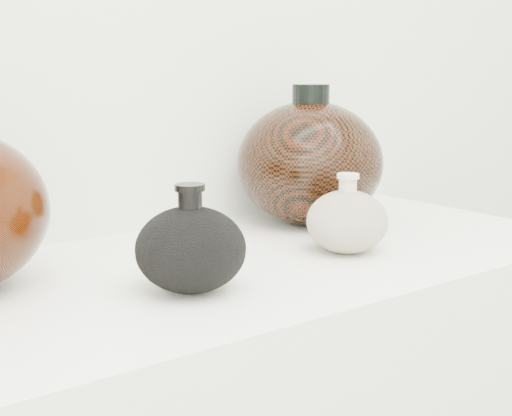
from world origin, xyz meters
TOP-DOWN VIEW (x-y plane):
  - black_gourd_vase at (-0.09, 0.87)m, footprint 0.16×0.16m
  - cream_gourd_vase at (0.19, 0.89)m, footprint 0.16×0.16m
  - right_round_pot at (0.28, 1.07)m, footprint 0.26×0.26m

SIDE VIEW (x-z plane):
  - cream_gourd_vase at x=0.19m, z-range 0.89..1.01m
  - black_gourd_vase at x=-0.09m, z-range 0.89..1.02m
  - right_round_pot at x=0.28m, z-range 0.89..1.13m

